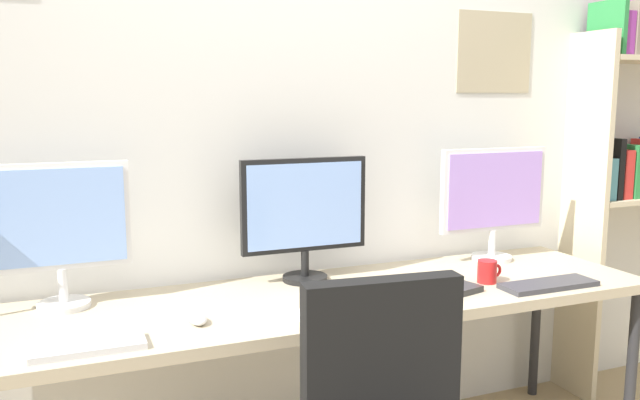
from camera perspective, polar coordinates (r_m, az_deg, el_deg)
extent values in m
cube|color=silver|center=(2.73, -2.93, 5.50)|extent=(4.98, 0.10, 2.60)
cube|color=tan|center=(3.15, 15.05, 12.38)|extent=(0.40, 0.01, 0.36)
cube|color=tan|center=(2.44, 0.44, -8.77)|extent=(2.58, 0.68, 0.04)
cylinder|color=#262628|center=(3.04, 25.62, -13.45)|extent=(0.04, 0.04, 0.70)
cylinder|color=#262628|center=(3.43, 18.37, -10.48)|extent=(0.04, 0.04, 0.70)
cube|color=beige|center=(3.38, 22.06, -1.57)|extent=(0.03, 0.28, 1.77)
cube|color=teal|center=(3.41, 23.04, 1.84)|extent=(0.04, 0.22, 0.20)
cube|color=black|center=(3.43, 23.62, 2.62)|extent=(0.03, 0.22, 0.29)
cube|color=red|center=(3.48, 24.17, 2.19)|extent=(0.06, 0.22, 0.23)
cube|color=#287F3D|center=(3.52, 24.94, 2.39)|extent=(0.05, 0.22, 0.26)
cube|color=red|center=(3.56, 25.50, 1.84)|extent=(0.05, 0.22, 0.18)
cube|color=tan|center=(3.59, 26.19, 1.93)|extent=(0.04, 0.22, 0.19)
cube|color=#287F3D|center=(3.39, 23.82, 13.60)|extent=(0.02, 0.22, 0.25)
cube|color=#8C338C|center=(3.42, 24.23, 13.06)|extent=(0.05, 0.22, 0.20)
cube|color=gray|center=(3.46, 25.01, 13.37)|extent=(0.05, 0.22, 0.25)
cube|color=orange|center=(3.50, 25.41, 13.15)|extent=(0.03, 0.22, 0.23)
cube|color=#8C338C|center=(3.52, 26.13, 13.63)|extent=(0.04, 0.22, 0.30)
cube|color=black|center=(1.82, 5.44, -14.19)|extent=(0.44, 0.11, 0.48)
cylinder|color=silver|center=(2.47, -21.51, -8.52)|extent=(0.18, 0.18, 0.02)
cylinder|color=silver|center=(2.45, -21.60, -6.97)|extent=(0.03, 0.03, 0.12)
cube|color=silver|center=(2.40, -21.94, -1.33)|extent=(0.47, 0.03, 0.37)
cube|color=#8CB2F2|center=(2.38, -21.94, -1.40)|extent=(0.44, 0.01, 0.33)
cylinder|color=black|center=(2.62, -1.32, -6.85)|extent=(0.18, 0.18, 0.02)
cylinder|color=black|center=(2.61, -1.32, -5.55)|extent=(0.03, 0.03, 0.10)
cube|color=black|center=(2.56, -1.38, -0.42)|extent=(0.52, 0.03, 0.37)
cube|color=#8CB2F2|center=(2.55, -1.25, -0.48)|extent=(0.47, 0.01, 0.33)
cylinder|color=silver|center=(3.05, 14.78, -4.89)|extent=(0.18, 0.18, 0.02)
cylinder|color=silver|center=(3.03, 14.83, -3.64)|extent=(0.03, 0.03, 0.12)
cube|color=silver|center=(2.99, 14.96, 0.90)|extent=(0.53, 0.03, 0.37)
cube|color=#B28CE5|center=(2.98, 15.15, 0.86)|extent=(0.49, 0.01, 0.33)
cube|color=silver|center=(2.05, -19.63, -11.98)|extent=(0.32, 0.13, 0.02)
cube|color=silver|center=(2.23, 2.73, -9.70)|extent=(0.38, 0.13, 0.02)
cube|color=#38383D|center=(2.68, 19.39, -7.01)|extent=(0.39, 0.13, 0.02)
ellipsoid|color=silver|center=(2.18, -10.66, -10.21)|extent=(0.06, 0.10, 0.03)
cube|color=#2D2D2D|center=(2.50, 9.86, -7.73)|extent=(0.37, 0.29, 0.02)
cylinder|color=red|center=(2.67, 14.43, -6.09)|extent=(0.08, 0.08, 0.09)
torus|color=red|center=(2.69, 15.12, -5.99)|extent=(0.06, 0.01, 0.06)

